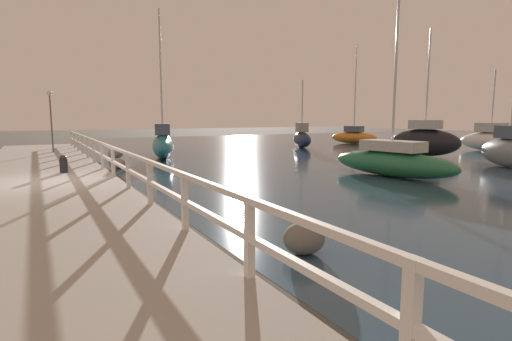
% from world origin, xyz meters
% --- Properties ---
extents(ground_plane, '(120.00, 120.00, 0.00)m').
position_xyz_m(ground_plane, '(0.00, 0.00, 0.00)').
color(ground_plane, '#4C473D').
extents(dock_walkway, '(4.06, 36.00, 0.27)m').
position_xyz_m(dock_walkway, '(0.00, 0.00, 0.13)').
color(dock_walkway, '#9E998E').
rests_on(dock_walkway, ground).
extents(railing, '(0.10, 32.50, 0.98)m').
position_xyz_m(railing, '(1.93, -0.00, 0.93)').
color(railing, white).
rests_on(railing, dock_walkway).
extents(boulder_mid_strip, '(0.69, 0.62, 0.52)m').
position_xyz_m(boulder_mid_strip, '(3.43, -8.28, 0.26)').
color(boulder_mid_strip, '#666056').
rests_on(boulder_mid_strip, ground).
extents(boulder_far_strip, '(0.59, 0.53, 0.44)m').
position_xyz_m(boulder_far_strip, '(2.86, 4.34, 0.22)').
color(boulder_far_strip, gray).
rests_on(boulder_far_strip, ground).
extents(boulder_upstream, '(0.77, 0.69, 0.57)m').
position_xyz_m(boulder_upstream, '(3.44, 8.45, 0.29)').
color(boulder_upstream, gray).
rests_on(boulder_upstream, ground).
extents(mooring_bollard, '(0.26, 0.26, 0.61)m').
position_xyz_m(mooring_bollard, '(0.60, 1.84, 0.57)').
color(mooring_bollard, black).
rests_on(mooring_bollard, dock_walkway).
extents(dock_lamp, '(0.28, 0.28, 3.31)m').
position_xyz_m(dock_lamp, '(0.63, 10.92, 2.78)').
color(dock_lamp, '#514C47').
rests_on(dock_lamp, dock_walkway).
extents(sailboat_black, '(2.83, 4.10, 6.90)m').
position_xyz_m(sailboat_black, '(18.82, 1.62, 0.86)').
color(sailboat_black, black).
rests_on(sailboat_black, water_surface).
extents(sailboat_teal, '(2.64, 5.85, 7.74)m').
position_xyz_m(sailboat_teal, '(5.84, 8.01, 0.73)').
color(sailboat_teal, '#1E707A').
rests_on(sailboat_teal, water_surface).
extents(sailboat_white, '(2.13, 3.90, 5.15)m').
position_xyz_m(sailboat_white, '(25.52, 1.90, 0.74)').
color(sailboat_white, white).
rests_on(sailboat_white, water_surface).
extents(sailboat_orange, '(2.83, 4.15, 7.82)m').
position_xyz_m(sailboat_orange, '(22.74, 11.52, 0.60)').
color(sailboat_orange, orange).
rests_on(sailboat_orange, water_surface).
extents(sailboat_gray, '(2.21, 3.54, 5.26)m').
position_xyz_m(sailboat_gray, '(17.79, -3.51, 0.74)').
color(sailboat_gray, gray).
rests_on(sailboat_gray, water_surface).
extents(sailboat_navy, '(2.63, 4.24, 4.77)m').
position_xyz_m(sailboat_navy, '(16.67, 10.32, 0.67)').
color(sailboat_navy, '#192347').
rests_on(sailboat_navy, water_surface).
extents(sailboat_green, '(1.92, 5.25, 6.95)m').
position_xyz_m(sailboat_green, '(11.18, -2.99, 0.57)').
color(sailboat_green, '#236B42').
rests_on(sailboat_green, water_surface).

